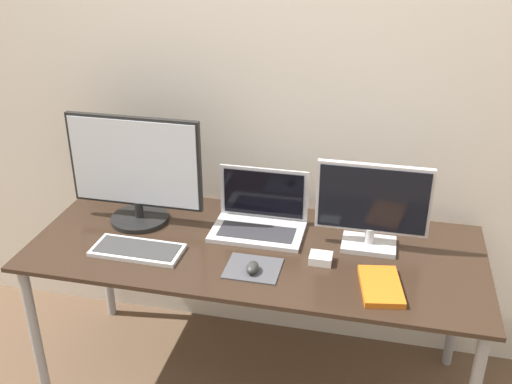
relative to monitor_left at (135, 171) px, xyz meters
The scene contains 10 objects.
wall_back 0.70m from the monitor_left, 32.22° to the left, with size 7.00×0.05×2.50m.
desk 0.62m from the monitor_left, 10.43° to the right, with size 1.80×0.74×0.71m.
monitor_left is the anchor object (origin of this frame).
monitor_right 0.98m from the monitor_left, ahead, with size 0.44×0.15×0.36m.
laptop 0.55m from the monitor_left, ahead, with size 0.38×0.24×0.25m.
keyboard 0.34m from the monitor_left, 69.37° to the right, with size 0.36×0.17×0.02m.
mousepad 0.66m from the monitor_left, 24.87° to the right, with size 0.21×0.18×0.00m.
mouse 0.67m from the monitor_left, 26.90° to the right, with size 0.05×0.07×0.04m.
book 1.10m from the monitor_left, 15.37° to the right, with size 0.18×0.26×0.02m.
power_brick 0.85m from the monitor_left, 11.12° to the right, with size 0.09×0.07×0.03m.
Camera 1 is at (0.46, -1.63, 1.96)m, focal length 42.00 mm.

